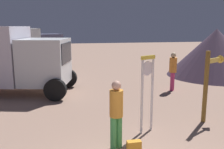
% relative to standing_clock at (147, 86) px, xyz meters
% --- Properties ---
extents(standing_clock, '(0.46, 0.28, 2.18)m').
position_rel_standing_clock_xyz_m(standing_clock, '(0.00, 0.00, 0.00)').
color(standing_clock, silver).
rests_on(standing_clock, ground_plane).
extents(arrow_sign, '(1.02, 0.68, 2.24)m').
position_rel_standing_clock_xyz_m(arrow_sign, '(2.32, 0.51, 0.15)').
color(arrow_sign, brown).
rests_on(arrow_sign, ground_plane).
extents(person_near_clock, '(0.33, 0.33, 1.71)m').
position_rel_standing_clock_xyz_m(person_near_clock, '(-1.05, -0.80, -0.39)').
color(person_near_clock, '#459C51').
rests_on(person_near_clock, ground_plane).
extents(backpack, '(0.33, 0.20, 0.39)m').
position_rel_standing_clock_xyz_m(backpack, '(-0.74, -1.28, -1.16)').
color(backpack, orange).
rests_on(backpack, ground_plane).
extents(person_distant, '(0.34, 0.34, 1.78)m').
position_rel_standing_clock_xyz_m(person_distant, '(2.72, 4.15, -0.35)').
color(person_distant, '#C23369').
rests_on(person_distant, ground_plane).
extents(box_truck_far, '(6.99, 4.11, 2.79)m').
position_rel_standing_clock_xyz_m(box_truck_far, '(-5.59, 14.15, 0.19)').
color(box_truck_far, silver).
rests_on(box_truck_far, ground_plane).
extents(dome_tent, '(5.55, 5.55, 2.82)m').
position_rel_standing_clock_xyz_m(dome_tent, '(6.68, 6.88, 0.06)').
color(dome_tent, '#473548').
rests_on(dome_tent, ground_plane).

